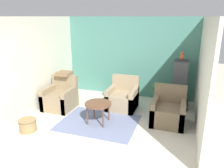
{
  "coord_description": "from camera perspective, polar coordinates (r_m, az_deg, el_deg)",
  "views": [
    {
      "loc": [
        1.69,
        -3.28,
        2.53
      ],
      "look_at": [
        0.0,
        1.72,
        0.88
      ],
      "focal_mm": 35.0,
      "sensor_mm": 36.0,
      "label": 1
    }
  ],
  "objects": [
    {
      "name": "wall_left",
      "position": [
        6.41,
        -18.22,
        5.03
      ],
      "size": [
        0.06,
        3.45,
        2.53
      ],
      "color": "beige",
      "rests_on": "ground_plane"
    },
    {
      "name": "potted_plant",
      "position": [
        6.57,
        11.82,
        -1.55
      ],
      "size": [
        0.34,
        0.31,
        0.7
      ],
      "color": "beige",
      "rests_on": "ground_plane"
    },
    {
      "name": "armchair_left",
      "position": [
        6.39,
        -13.35,
        -3.63
      ],
      "size": [
        0.79,
        0.81,
        0.9
      ],
      "color": "#8E7A5B",
      "rests_on": "ground_plane"
    },
    {
      "name": "wall_right",
      "position": [
        5.18,
        22.69,
        1.79
      ],
      "size": [
        0.06,
        3.45,
        2.53
      ],
      "color": "beige",
      "rests_on": "ground_plane"
    },
    {
      "name": "wicker_basket",
      "position": [
        5.43,
        -21.16,
        -9.93
      ],
      "size": [
        0.4,
        0.4,
        0.28
      ],
      "color": "#A37F51",
      "rests_on": "ground_plane"
    },
    {
      "name": "armchair_middle",
      "position": [
        6.21,
        2.81,
        -3.78
      ],
      "size": [
        0.79,
        0.81,
        0.9
      ],
      "color": "#9E896B",
      "rests_on": "ground_plane"
    },
    {
      "name": "coffee_table",
      "position": [
        5.31,
        -3.64,
        -5.51
      ],
      "size": [
        0.65,
        0.65,
        0.53
      ],
      "color": "brown",
      "rests_on": "ground_plane"
    },
    {
      "name": "throw_pillow",
      "position": [
        6.44,
        -12.37,
        2.72
      ],
      "size": [
        0.4,
        0.4,
        0.1
      ],
      "color": "#846647",
      "rests_on": "armchair_left"
    },
    {
      "name": "wall_back_accent",
      "position": [
        7.08,
        4.59,
        6.93
      ],
      "size": [
        4.27,
        0.06,
        2.53
      ],
      "color": "#4C897A",
      "rests_on": "ground_plane"
    },
    {
      "name": "area_rug",
      "position": [
        5.51,
        -3.55,
        -10.0
      ],
      "size": [
        1.88,
        1.45,
        0.01
      ],
      "color": "slate",
      "rests_on": "ground_plane"
    },
    {
      "name": "birdcage",
      "position": [
        6.5,
        17.15,
        -0.62
      ],
      "size": [
        0.58,
        0.58,
        1.38
      ],
      "color": "#353539",
      "rests_on": "ground_plane"
    },
    {
      "name": "ground_plane",
      "position": [
        4.47,
        -7.43,
        -17.28
      ],
      "size": [
        20.0,
        20.0,
        0.0
      ],
      "primitive_type": "plane",
      "color": "beige",
      "rests_on": "ground"
    },
    {
      "name": "parrot",
      "position": [
        6.3,
        17.85,
        6.91
      ],
      "size": [
        0.11,
        0.2,
        0.23
      ],
      "color": "#D14C2D",
      "rests_on": "birdcage"
    },
    {
      "name": "armchair_right",
      "position": [
        5.55,
        14.46,
        -7.02
      ],
      "size": [
        0.79,
        0.81,
        0.9
      ],
      "color": "#7A664C",
      "rests_on": "ground_plane"
    }
  ]
}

